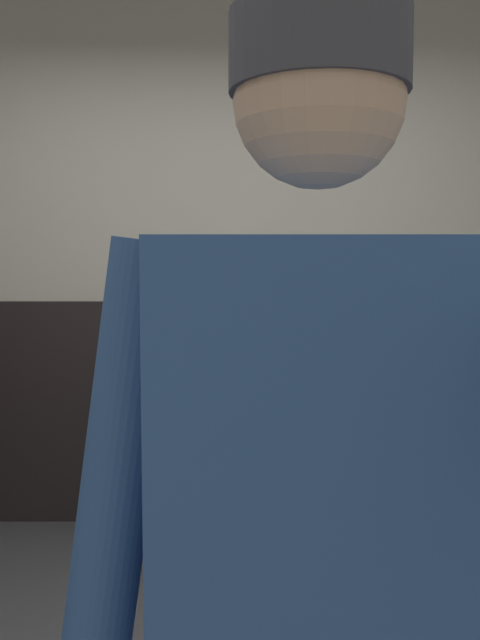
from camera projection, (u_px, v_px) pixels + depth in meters
name	position (u px, v px, depth m)	size (l,w,h in m)	color
wall_back	(222.00, 263.00, 3.56)	(4.62, 0.12, 2.77)	beige
wainscot_band_back	(222.00, 412.00, 3.55)	(4.02, 0.03, 1.18)	black
urinal_left	(166.00, 383.00, 3.39)	(0.40, 0.34, 1.24)	white
urinal_middle	(314.00, 382.00, 3.39)	(0.40, 0.34, 1.24)	white
privacy_divider_panel	(240.00, 350.00, 3.30)	(0.04, 0.40, 0.90)	#4C4C51
person	(314.00, 576.00, 0.85)	(0.62, 0.60, 1.67)	#2D3342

